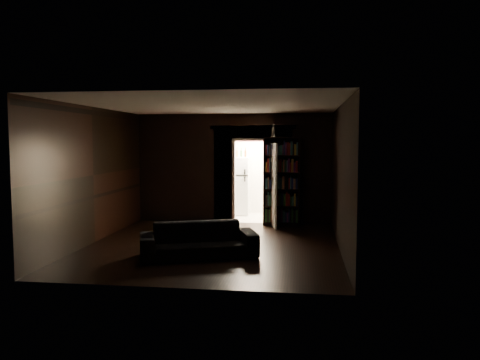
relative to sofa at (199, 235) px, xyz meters
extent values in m
plane|color=black|center=(0.09, 0.90, -0.40)|extent=(5.50, 5.50, 0.00)
cube|color=black|center=(-1.14, 3.70, 1.00)|extent=(2.55, 0.10, 2.80)
cube|color=black|center=(1.81, 3.70, 1.00)|extent=(1.55, 0.10, 2.80)
cube|color=black|center=(0.59, 3.70, 2.05)|extent=(0.90, 0.10, 0.70)
cube|color=black|center=(-2.41, 0.90, 1.00)|extent=(0.02, 5.50, 2.80)
cube|color=black|center=(2.59, 0.90, 1.00)|extent=(0.02, 5.50, 2.80)
cube|color=black|center=(0.09, -1.85, 1.00)|extent=(5.00, 0.02, 2.80)
cube|color=beige|center=(0.09, 0.90, 2.40)|extent=(5.00, 5.50, 0.02)
cube|color=white|center=(0.59, 3.64, 0.65)|extent=(1.04, 0.06, 2.17)
cube|color=#B4AB9D|center=(0.59, 4.55, -0.45)|extent=(2.20, 1.80, 0.10)
cube|color=beige|center=(0.59, 5.40, 0.80)|extent=(2.20, 0.10, 2.40)
cube|color=beige|center=(-0.46, 4.55, 0.80)|extent=(0.10, 1.60, 2.40)
cube|color=beige|center=(1.64, 4.55, 0.80)|extent=(0.10, 1.60, 2.40)
cube|color=beige|center=(0.59, 4.55, 2.05)|extent=(2.20, 1.80, 0.10)
cube|color=#D27174|center=(0.59, 5.34, 1.82)|extent=(2.00, 0.04, 0.26)
imported|color=black|center=(0.00, 0.00, 0.00)|extent=(2.28, 1.56, 0.81)
cube|color=black|center=(1.34, 3.45, 0.70)|extent=(0.94, 0.47, 2.20)
cube|color=silver|center=(-0.01, 5.01, 0.42)|extent=(0.89, 0.85, 1.65)
cube|color=white|center=(1.15, 3.22, 0.62)|extent=(0.24, 0.84, 2.05)
cube|color=silver|center=(1.14, 3.39, 1.96)|extent=(0.14, 0.14, 0.32)
cube|color=black|center=(0.00, 4.99, 1.38)|extent=(0.66, 0.10, 0.27)
camera|label=1|loc=(1.86, -8.21, 1.69)|focal=35.00mm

